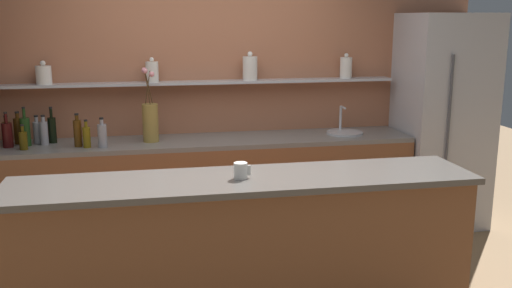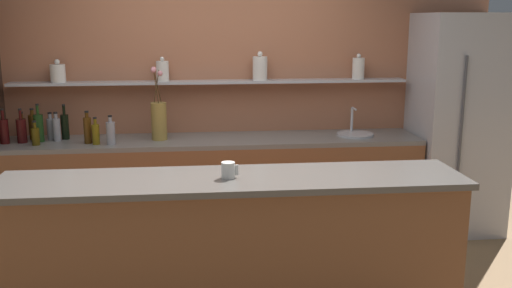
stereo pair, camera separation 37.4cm
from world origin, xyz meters
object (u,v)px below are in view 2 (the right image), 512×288
(bottle_oil_1, at_px, (96,134))
(bottle_wine_9, at_px, (65,126))
(sink_fixture, at_px, (355,133))
(bottle_spirit_6, at_px, (33,127))
(bottle_wine_5, at_px, (4,131))
(bottle_oil_11, at_px, (35,136))
(flower_vase, at_px, (159,119))
(bottle_spirit_2, at_px, (51,128))
(bottle_spirit_0, at_px, (57,129))
(refrigerator, at_px, (458,124))
(coffee_mug, at_px, (228,170))
(bottle_spirit_7, at_px, (88,130))
(bottle_spirit_3, at_px, (22,128))
(bottle_spirit_10, at_px, (111,133))
(bottle_wine_8, at_px, (22,130))
(bottle_wine_4, at_px, (39,127))

(bottle_oil_1, bearing_deg, bottle_wine_9, 140.92)
(sink_fixture, relative_size, bottle_spirit_6, 1.20)
(sink_fixture, xyz_separation_m, bottle_wine_5, (-3.12, -0.03, 0.09))
(sink_fixture, height_order, bottle_oil_11, sink_fixture)
(flower_vase, distance_m, bottle_spirit_2, 0.98)
(bottle_spirit_0, relative_size, bottle_wine_5, 0.84)
(refrigerator, bearing_deg, bottle_spirit_6, 177.56)
(coffee_mug, bearing_deg, refrigerator, 36.02)
(bottle_spirit_7, bearing_deg, bottle_spirit_6, 157.24)
(bottle_spirit_3, bearing_deg, bottle_spirit_2, -0.76)
(flower_vase, bearing_deg, bottle_spirit_6, 173.71)
(bottle_spirit_0, xyz_separation_m, bottle_spirit_10, (0.50, -0.20, -0.00))
(bottle_oil_11, bearing_deg, refrigerator, 1.18)
(refrigerator, bearing_deg, bottle_wine_8, 179.47)
(bottle_spirit_3, bearing_deg, bottle_oil_11, -53.75)
(bottle_wine_4, bearing_deg, bottle_spirit_6, 128.19)
(bottle_spirit_10, bearing_deg, bottle_oil_11, 176.71)
(bottle_wine_9, bearing_deg, coffee_mug, -52.55)
(sink_fixture, bearing_deg, bottle_oil_1, -176.37)
(sink_fixture, distance_m, bottle_wine_5, 3.12)
(bottle_spirit_3, xyz_separation_m, bottle_spirit_7, (0.61, -0.21, 0.02))
(bottle_wine_5, bearing_deg, bottle_spirit_2, 21.69)
(bottle_spirit_2, distance_m, bottle_oil_11, 0.25)
(bottle_wine_9, distance_m, bottle_spirit_10, 0.51)
(refrigerator, xyz_separation_m, bottle_oil_11, (-3.80, -0.08, -0.01))
(bottle_wine_8, height_order, bottle_oil_11, bottle_wine_8)
(refrigerator, distance_m, bottle_wine_4, 3.80)
(flower_vase, height_order, bottle_oil_1, flower_vase)
(flower_vase, distance_m, bottle_oil_1, 0.56)
(bottle_spirit_0, xyz_separation_m, bottle_oil_1, (0.37, -0.19, -0.01))
(bottle_oil_11, distance_m, coffee_mug, 2.20)
(bottle_oil_1, xyz_separation_m, coffee_mug, (1.05, -1.53, 0.06))
(bottle_wine_8, bearing_deg, coffee_mug, -44.29)
(sink_fixture, bearing_deg, bottle_spirit_3, 177.83)
(bottle_oil_11, relative_size, coffee_mug, 2.03)
(bottle_wine_9, bearing_deg, bottle_spirit_6, 177.26)
(bottle_wine_5, bearing_deg, bottle_wine_4, 10.69)
(bottle_wine_5, bearing_deg, bottle_wine_8, 7.85)
(bottle_wine_5, height_order, coffee_mug, bottle_wine_5)
(bottle_spirit_3, height_order, bottle_wine_4, bottle_wine_4)
(bottle_oil_11, bearing_deg, bottle_spirit_6, 108.61)
(bottle_spirit_6, bearing_deg, flower_vase, -6.29)
(bottle_oil_11, bearing_deg, bottle_spirit_2, 73.30)
(flower_vase, distance_m, bottle_spirit_3, 1.22)
(bottle_wine_5, bearing_deg, bottle_oil_11, -18.42)
(flower_vase, xyz_separation_m, bottle_spirit_0, (-0.90, 0.04, -0.08))
(bottle_spirit_0, distance_m, bottle_spirit_3, 0.32)
(refrigerator, xyz_separation_m, bottle_spirit_7, (-3.36, -0.05, 0.03))
(refrigerator, relative_size, bottle_spirit_3, 8.04)
(bottle_oil_1, relative_size, bottle_oil_11, 1.12)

